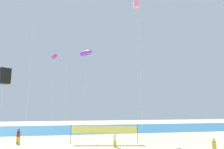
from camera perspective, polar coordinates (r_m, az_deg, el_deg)
name	(u,v)px	position (r m, az deg, el deg)	size (l,w,h in m)	color
ocean_band	(85,129)	(45.76, -7.84, -15.08)	(120.00, 20.00, 0.01)	#1E6B99
beachgoer_mustard_shirt	(214,147)	(22.20, 27.11, -17.83)	(0.39, 0.39, 1.69)	#99B28C
beachgoer_white_shirt	(115,139)	(24.74, 0.81, -18.03)	(0.36, 0.36, 1.57)	gold
beachgoer_maroon_shirt	(18,135)	(29.61, -25.13, -15.45)	(0.42, 0.42, 1.86)	gold
volleyball_net	(104,131)	(26.67, -2.19, -15.67)	(8.49, 1.63, 2.40)	#4C4C51
kite_pink_box	(136,4)	(35.65, 6.89, 19.39)	(0.96, 0.96, 22.43)	silver
kite_violet_inflatable	(86,53)	(29.77, -7.46, 6.02)	(2.24, 2.33, 13.09)	silver
kite_magenta_tube	(54,57)	(28.54, -16.15, 4.85)	(0.91, 1.41, 11.68)	silver
kite_black_box	(4,76)	(22.12, -28.41, -0.40)	(1.35, 1.35, 8.33)	silver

